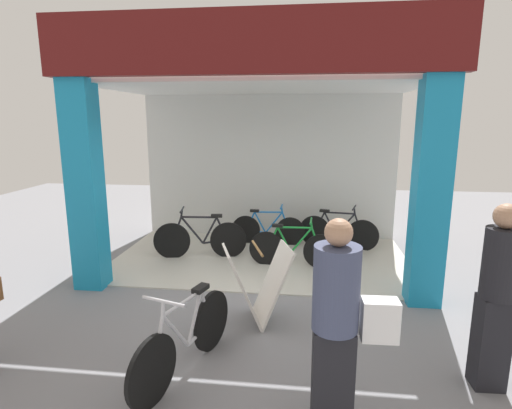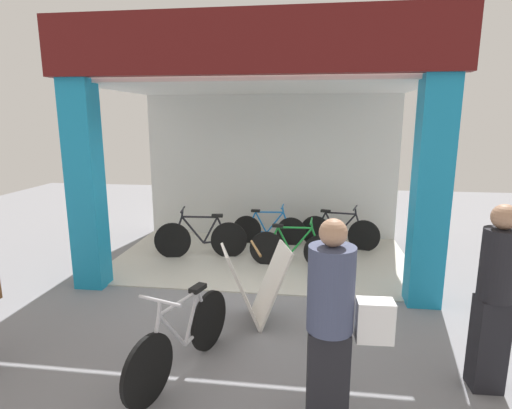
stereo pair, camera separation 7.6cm
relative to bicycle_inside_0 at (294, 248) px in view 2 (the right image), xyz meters
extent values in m
plane|color=gray|center=(-0.58, -1.16, -0.33)|extent=(18.31, 18.31, 0.00)
cube|color=beige|center=(-0.58, 0.35, -0.32)|extent=(5.15, 3.03, 0.02)
cube|color=silver|center=(-0.58, 1.87, 1.17)|extent=(5.15, 0.12, 3.00)
cube|color=#198CBF|center=(-2.94, -1.16, 1.17)|extent=(0.43, 0.36, 3.00)
cube|color=#198CBF|center=(1.78, -1.16, 1.17)|extent=(0.43, 0.36, 3.00)
cube|color=#591414|center=(-0.58, -1.31, 3.05)|extent=(5.35, 0.20, 0.77)
cube|color=silver|center=(-0.58, 0.35, 2.63)|extent=(5.15, 3.03, 0.06)
cylinder|color=black|center=(-0.45, 0.03, -0.04)|extent=(0.59, 0.08, 0.59)
cylinder|color=black|center=(0.46, -0.03, -0.04)|extent=(0.59, 0.08, 0.59)
cylinder|color=#198C33|center=(-0.24, 0.01, -0.06)|extent=(0.40, 0.06, 0.08)
cylinder|color=#198C33|center=(-0.15, 0.01, 0.14)|extent=(0.26, 0.05, 0.45)
cylinder|color=#198C33|center=(0.13, -0.01, 0.14)|extent=(0.37, 0.05, 0.46)
cylinder|color=#198C33|center=(0.01, 0.00, 0.36)|extent=(0.57, 0.07, 0.05)
cylinder|color=#198C33|center=(-0.35, 0.02, 0.16)|extent=(0.20, 0.04, 0.40)
cylinder|color=#198C33|center=(0.37, -0.02, 0.17)|extent=(0.18, 0.04, 0.41)
cylinder|color=#198C33|center=(0.29, -0.02, 0.42)|extent=(0.05, 0.04, 0.12)
cylinder|color=#198C33|center=(0.28, -0.02, 0.48)|extent=(0.05, 0.41, 0.03)
cube|color=black|center=(-0.27, 0.02, 0.38)|extent=(0.18, 0.10, 0.04)
cylinder|color=black|center=(-1.17, 0.34, -0.01)|extent=(0.65, 0.15, 0.65)
cylinder|color=black|center=(-2.16, 0.17, -0.01)|extent=(0.65, 0.15, 0.65)
cylinder|color=black|center=(-1.40, 0.30, -0.03)|extent=(0.44, 0.11, 0.08)
cylinder|color=black|center=(-1.49, 0.29, 0.18)|extent=(0.29, 0.08, 0.49)
cylinder|color=black|center=(-1.80, 0.24, 0.19)|extent=(0.40, 0.10, 0.51)
cylinder|color=black|center=(-1.68, 0.26, 0.42)|extent=(0.62, 0.14, 0.05)
cylinder|color=black|center=(-1.28, 0.32, 0.20)|extent=(0.22, 0.07, 0.44)
cylinder|color=black|center=(-2.06, 0.19, 0.21)|extent=(0.20, 0.07, 0.45)
cylinder|color=black|center=(-1.97, 0.21, 0.50)|extent=(0.06, 0.04, 0.14)
cylinder|color=black|center=(-1.96, 0.21, 0.56)|extent=(0.11, 0.45, 0.03)
cube|color=black|center=(-1.37, 0.31, 0.44)|extent=(0.21, 0.13, 0.05)
cylinder|color=black|center=(0.38, 1.25, -0.03)|extent=(0.59, 0.19, 0.60)
cylinder|color=black|center=(1.28, 1.03, -0.03)|extent=(0.59, 0.19, 0.60)
cylinder|color=black|center=(0.59, 1.20, -0.06)|extent=(0.40, 0.13, 0.08)
cylinder|color=black|center=(0.67, 1.18, 0.14)|extent=(0.26, 0.10, 0.45)
cylinder|color=black|center=(0.95, 1.11, 0.15)|extent=(0.36, 0.12, 0.47)
cylinder|color=black|center=(0.84, 1.14, 0.36)|extent=(0.56, 0.17, 0.05)
cylinder|color=black|center=(0.48, 1.23, 0.16)|extent=(0.20, 0.08, 0.40)
cylinder|color=black|center=(1.19, 1.05, 0.17)|extent=(0.18, 0.08, 0.42)
cylinder|color=black|center=(1.11, 1.07, 0.43)|extent=(0.06, 0.04, 0.12)
cylinder|color=black|center=(1.10, 1.07, 0.49)|extent=(0.13, 0.41, 0.03)
cube|color=black|center=(0.56, 1.21, 0.38)|extent=(0.20, 0.13, 0.05)
cylinder|color=black|center=(-0.98, 1.20, -0.05)|extent=(0.57, 0.05, 0.57)
cylinder|color=black|center=(-0.10, 1.18, -0.05)|extent=(0.57, 0.05, 0.57)
cylinder|color=blue|center=(-0.77, 1.20, -0.07)|extent=(0.38, 0.04, 0.07)
cylinder|color=blue|center=(-0.69, 1.20, 0.12)|extent=(0.25, 0.04, 0.43)
cylinder|color=blue|center=(-0.42, 1.19, 0.12)|extent=(0.35, 0.04, 0.45)
cylinder|color=blue|center=(-0.53, 1.19, 0.33)|extent=(0.55, 0.05, 0.05)
cylinder|color=blue|center=(-0.88, 1.20, 0.14)|extent=(0.19, 0.04, 0.38)
cylinder|color=blue|center=(-0.19, 1.18, 0.15)|extent=(0.17, 0.04, 0.40)
cylinder|color=blue|center=(-0.26, 1.18, 0.40)|extent=(0.05, 0.03, 0.12)
cylinder|color=blue|center=(-0.27, 1.18, 0.45)|extent=(0.04, 0.40, 0.03)
cube|color=black|center=(-0.80, 1.20, 0.35)|extent=(0.18, 0.09, 0.04)
cylinder|color=black|center=(-0.80, -2.61, -0.01)|extent=(0.24, 0.63, 0.65)
cylinder|color=black|center=(-1.11, -3.56, -0.01)|extent=(0.24, 0.63, 0.65)
cylinder|color=silver|center=(-0.87, -2.83, -0.03)|extent=(0.17, 0.42, 0.08)
cylinder|color=silver|center=(-0.90, -2.92, 0.18)|extent=(0.12, 0.28, 0.49)
cylinder|color=silver|center=(-1.00, -3.21, 0.19)|extent=(0.16, 0.39, 0.51)
cylinder|color=silver|center=(-0.96, -3.09, 0.42)|extent=(0.22, 0.60, 0.05)
cylinder|color=silver|center=(-0.83, -2.71, 0.20)|extent=(0.10, 0.21, 0.43)
cylinder|color=silver|center=(-1.08, -3.46, 0.21)|extent=(0.09, 0.19, 0.45)
cylinder|color=silver|center=(-1.05, -3.38, 0.49)|extent=(0.05, 0.06, 0.13)
cylinder|color=silver|center=(-1.05, -3.37, 0.56)|extent=(0.44, 0.17, 0.03)
cube|color=black|center=(-0.86, -2.80, 0.44)|extent=(0.15, 0.22, 0.05)
cube|color=silver|center=(-0.56, -2.01, 0.14)|extent=(0.57, 0.68, 0.96)
cube|color=silver|center=(-0.20, -1.89, 0.14)|extent=(0.57, 0.68, 0.96)
cylinder|color=olive|center=(-0.38, -1.95, 0.61)|extent=(0.21, 0.56, 0.03)
cube|color=black|center=(1.90, -2.93, 0.11)|extent=(0.28, 0.25, 0.88)
cylinder|color=black|center=(1.90, -2.93, 0.88)|extent=(0.31, 0.31, 0.65)
sphere|color=tan|center=(1.90, -2.93, 1.31)|extent=(0.22, 0.22, 0.22)
cube|color=black|center=(0.42, -3.66, 0.11)|extent=(0.33, 0.25, 0.88)
cylinder|color=#3F4766|center=(0.42, -3.66, 0.88)|extent=(0.37, 0.37, 0.66)
sphere|color=tan|center=(0.42, -3.66, 1.32)|extent=(0.21, 0.21, 0.21)
cube|color=white|center=(0.75, -3.65, 0.64)|extent=(0.28, 0.17, 0.32)
camera|label=1|loc=(0.16, -6.58, 2.13)|focal=28.69mm
camera|label=2|loc=(0.24, -6.57, 2.13)|focal=28.69mm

